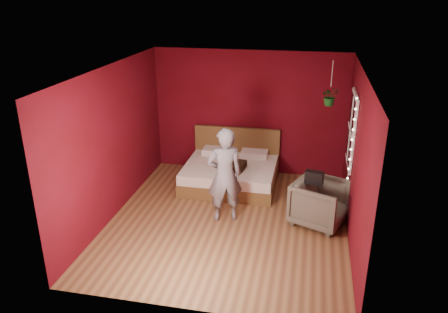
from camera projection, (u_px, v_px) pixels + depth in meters
floor at (228, 221)px, 7.53m from camera, size 4.50×4.50×0.00m
room_walls at (228, 129)px, 6.91m from camera, size 4.04×4.54×2.62m
window at (352, 130)px, 7.43m from camera, size 0.05×0.97×1.27m
fairy_lights at (352, 140)px, 6.95m from camera, size 0.04×0.04×1.45m
bed at (231, 172)px, 8.85m from camera, size 1.82×1.55×1.00m
person at (225, 175)px, 7.30m from camera, size 0.71×0.59×1.66m
armchair at (320, 203)px, 7.33m from camera, size 1.09×1.08×0.77m
handbag at (314, 177)px, 7.11m from camera, size 0.32×0.21×0.21m
throw_pillow at (234, 166)px, 8.48m from camera, size 0.45×0.45×0.14m
hanging_plant at (330, 96)px, 7.66m from camera, size 0.38×0.36×0.79m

